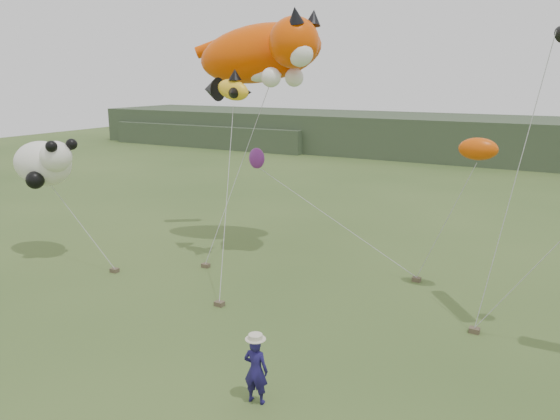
% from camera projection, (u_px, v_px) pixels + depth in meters
% --- Properties ---
extents(ground, '(120.00, 120.00, 0.00)m').
position_uv_depth(ground, '(238.00, 360.00, 15.55)').
color(ground, '#385123').
rests_on(ground, ground).
extents(headland, '(90.00, 13.00, 4.00)m').
position_uv_depth(headland, '(456.00, 138.00, 54.58)').
color(headland, '#2D3D28').
rests_on(headland, ground).
extents(festival_attendant, '(0.68, 0.49, 1.73)m').
position_uv_depth(festival_attendant, '(256.00, 370.00, 13.36)').
color(festival_attendant, '#1B154F').
rests_on(festival_attendant, ground).
extents(sandbag_anchors, '(14.37, 5.98, 0.16)m').
position_uv_depth(sandbag_anchors, '(277.00, 287.00, 20.74)').
color(sandbag_anchors, brown).
rests_on(sandbag_anchors, ground).
extents(cat_kite, '(7.36, 4.41, 3.37)m').
position_uv_depth(cat_kite, '(267.00, 52.00, 23.65)').
color(cat_kite, '#E24600').
rests_on(cat_kite, ground).
extents(fish_kite, '(2.58, 1.70, 1.36)m').
position_uv_depth(fish_kite, '(225.00, 89.00, 22.28)').
color(fish_kite, yellow).
rests_on(fish_kite, ground).
extents(panda_kite, '(3.44, 2.22, 2.14)m').
position_uv_depth(panda_kite, '(45.00, 163.00, 23.57)').
color(panda_kite, white).
rests_on(panda_kite, ground).
extents(misc_kites, '(11.64, 3.23, 2.29)m').
position_uv_depth(misc_kites, '(381.00, 153.00, 21.58)').
color(misc_kites, '#D44A05').
rests_on(misc_kites, ground).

